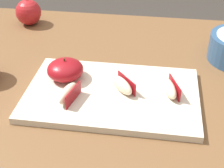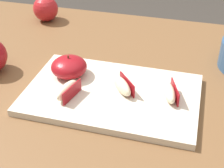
# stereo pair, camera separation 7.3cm
# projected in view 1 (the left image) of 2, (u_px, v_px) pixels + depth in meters

# --- Properties ---
(dining_table) EXTENTS (1.24, 0.79, 0.75)m
(dining_table) POSITION_uv_depth(u_px,v_px,m) (112.00, 116.00, 0.87)
(dining_table) COLOR brown
(dining_table) RESTS_ON ground_plane
(cutting_board) EXTENTS (0.38, 0.24, 0.02)m
(cutting_board) POSITION_uv_depth(u_px,v_px,m) (112.00, 94.00, 0.74)
(cutting_board) COLOR beige
(cutting_board) RESTS_ON dining_table
(apple_half_skin_up) EXTENTS (0.08, 0.08, 0.05)m
(apple_half_skin_up) POSITION_uv_depth(u_px,v_px,m) (65.00, 70.00, 0.77)
(apple_half_skin_up) COLOR maroon
(apple_half_skin_up) RESTS_ON cutting_board
(apple_wedge_middle) EXTENTS (0.05, 0.07, 0.03)m
(apple_wedge_middle) POSITION_uv_depth(u_px,v_px,m) (169.00, 88.00, 0.72)
(apple_wedge_middle) COLOR beige
(apple_wedge_middle) RESTS_ON cutting_board
(apple_wedge_front) EXTENTS (0.04, 0.07, 0.03)m
(apple_wedge_front) POSITION_uv_depth(u_px,v_px,m) (68.00, 93.00, 0.71)
(apple_wedge_front) COLOR beige
(apple_wedge_front) RESTS_ON cutting_board
(apple_wedge_right) EXTENTS (0.06, 0.07, 0.03)m
(apple_wedge_right) POSITION_uv_depth(u_px,v_px,m) (122.00, 85.00, 0.73)
(apple_wedge_right) COLOR beige
(apple_wedge_right) RESTS_ON cutting_board
(whole_apple_crimson) EXTENTS (0.08, 0.08, 0.09)m
(whole_apple_crimson) POSITION_uv_depth(u_px,v_px,m) (28.00, 12.00, 1.05)
(whole_apple_crimson) COLOR #B21E23
(whole_apple_crimson) RESTS_ON dining_table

